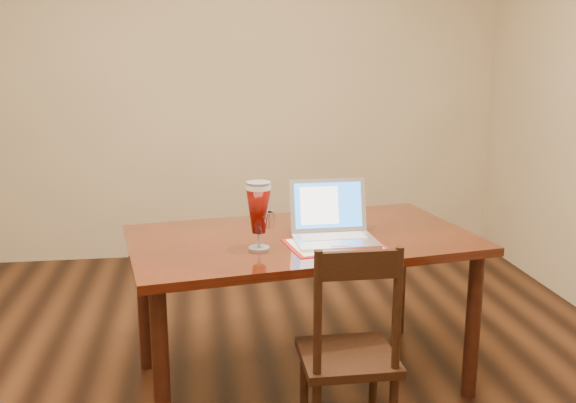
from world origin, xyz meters
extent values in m
cube|color=tan|center=(0.00, 2.50, 1.35)|extent=(4.50, 0.01, 2.70)
cube|color=#4C160A|center=(0.37, 0.41, 0.72)|extent=(1.70, 1.13, 0.04)
cylinder|color=black|center=(-0.27, -0.07, 0.35)|extent=(0.07, 0.07, 0.70)
cylinder|color=black|center=(1.14, 0.16, 0.35)|extent=(0.07, 0.07, 0.70)
cylinder|color=black|center=(-0.39, 0.65, 0.35)|extent=(0.07, 0.07, 0.70)
cylinder|color=black|center=(1.02, 0.88, 0.35)|extent=(0.07, 0.07, 0.70)
cube|color=#9C0E10|center=(0.49, 0.24, 0.74)|extent=(0.46, 0.36, 0.00)
cube|color=white|center=(0.49, 0.24, 0.74)|extent=(0.41, 0.31, 0.00)
cube|color=silver|center=(0.50, 0.26, 0.75)|extent=(0.37, 0.26, 0.02)
cube|color=silver|center=(0.50, 0.31, 0.76)|extent=(0.30, 0.12, 0.00)
cube|color=silver|center=(0.51, 0.19, 0.76)|extent=(0.09, 0.07, 0.00)
cube|color=silver|center=(0.50, 0.42, 0.88)|extent=(0.36, 0.08, 0.24)
cube|color=blue|center=(0.50, 0.41, 0.88)|extent=(0.32, 0.06, 0.20)
cube|color=white|center=(0.46, 0.41, 0.88)|extent=(0.18, 0.05, 0.17)
cylinder|color=silver|center=(0.16, 0.22, 0.75)|extent=(0.09, 0.09, 0.01)
cylinder|color=silver|center=(0.16, 0.22, 0.78)|extent=(0.02, 0.02, 0.07)
cylinder|color=white|center=(0.16, 0.22, 1.02)|extent=(0.11, 0.11, 0.02)
cylinder|color=silver|center=(0.16, 0.22, 1.03)|extent=(0.11, 0.11, 0.01)
cylinder|color=silver|center=(0.26, 0.73, 0.76)|extent=(0.06, 0.06, 0.04)
cylinder|color=silver|center=(0.25, 0.72, 0.76)|extent=(0.06, 0.06, 0.04)
cube|color=black|center=(0.48, -0.13, 0.38)|extent=(0.38, 0.36, 0.04)
cylinder|color=black|center=(0.32, 0.01, 0.18)|extent=(0.04, 0.04, 0.37)
cylinder|color=black|center=(0.63, 0.01, 0.18)|extent=(0.04, 0.04, 0.37)
cylinder|color=black|center=(0.32, -0.27, 0.64)|extent=(0.03, 0.03, 0.48)
cylinder|color=black|center=(0.63, -0.27, 0.64)|extent=(0.03, 0.03, 0.48)
cube|color=black|center=(0.48, -0.27, 0.82)|extent=(0.30, 0.03, 0.11)
camera|label=1|loc=(-0.09, -2.44, 1.58)|focal=40.00mm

